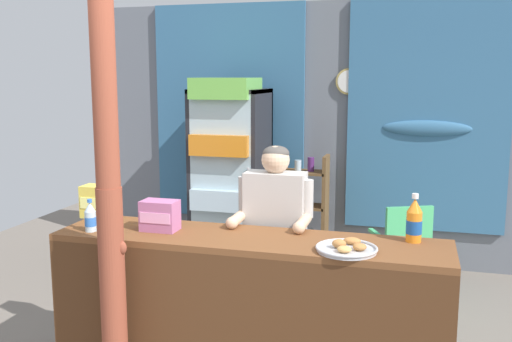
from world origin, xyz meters
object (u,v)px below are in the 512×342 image
drink_fridge (230,166)px  bottle_shelf_rack (304,209)px  snack_box_instant_noodle (99,201)px  plastic_lawn_chair (402,244)px  shopkeeper (275,227)px  pastry_tray (347,248)px  stall_counter (244,304)px  timber_post (109,197)px  soda_bottle_orange_soda (414,221)px  soda_bottle_water (90,218)px  snack_box_wafer (160,215)px

drink_fridge → bottle_shelf_rack: bearing=20.8°
snack_box_instant_noodle → plastic_lawn_chair: bearing=38.2°
drink_fridge → shopkeeper: size_ratio=1.29×
shopkeeper → pastry_tray: (0.55, -0.56, 0.06)m
stall_counter → pastry_tray: (0.62, -0.03, 0.41)m
pastry_tray → timber_post: bearing=-168.1°
soda_bottle_orange_soda → snack_box_instant_noodle: soda_bottle_orange_soda is taller
soda_bottle_water → plastic_lawn_chair: bearing=46.0°
soda_bottle_orange_soda → soda_bottle_water: bearing=-171.1°
plastic_lawn_chair → soda_bottle_water: bearing=-134.0°
timber_post → pastry_tray: timber_post is taller
bottle_shelf_rack → soda_bottle_orange_soda: bearing=-63.9°
drink_fridge → plastic_lawn_chair: (1.70, -0.31, -0.58)m
stall_counter → snack_box_instant_noodle: snack_box_instant_noodle is taller
soda_bottle_orange_soda → snack_box_instant_noodle: bearing=179.0°
timber_post → soda_bottle_orange_soda: 1.79m
drink_fridge → plastic_lawn_chair: drink_fridge is taller
snack_box_wafer → soda_bottle_orange_soda: bearing=6.2°
soda_bottle_water → snack_box_instant_noodle: 0.38m
plastic_lawn_chair → snack_box_instant_noodle: snack_box_instant_noodle is taller
drink_fridge → shopkeeper: (0.88, -1.70, -0.12)m
plastic_lawn_chair → soda_bottle_orange_soda: bearing=-86.9°
bottle_shelf_rack → snack_box_instant_noodle: bearing=-115.5°
plastic_lawn_chair → shopkeeper: 1.68m
soda_bottle_orange_soda → snack_box_wafer: 1.58m
drink_fridge → soda_bottle_water: 2.27m
shopkeeper → soda_bottle_water: shopkeeper is taller
shopkeeper → soda_bottle_orange_soda: (0.91, -0.25, 0.16)m
shopkeeper → snack_box_instant_noodle: (-1.21, -0.21, 0.15)m
bottle_shelf_rack → snack_box_wafer: size_ratio=5.13×
bottle_shelf_rack → soda_bottle_orange_soda: 2.52m
drink_fridge → stall_counter: bearing=-69.9°
timber_post → shopkeeper: (0.77, 0.84, -0.33)m
snack_box_instant_noodle → pastry_tray: bearing=-10.9°
stall_counter → bottle_shelf_rack: 2.50m
plastic_lawn_chair → timber_post: bearing=-125.6°
stall_counter → timber_post: 1.03m
snack_box_instant_noodle → snack_box_wafer: 0.60m
timber_post → snack_box_wafer: timber_post is taller
shopkeeper → timber_post: bearing=-132.7°
timber_post → pastry_tray: size_ratio=7.63×
plastic_lawn_chair → shopkeeper: (-0.82, -1.39, 0.46)m
drink_fridge → shopkeeper: 1.92m
timber_post → drink_fridge: size_ratio=1.37×
plastic_lawn_chair → soda_bottle_orange_soda: size_ratio=2.94×
timber_post → drink_fridge: bearing=92.5°
stall_counter → snack_box_instant_noodle: size_ratio=10.72×
drink_fridge → snack_box_instant_noodle: drink_fridge is taller
soda_bottle_water → pastry_tray: bearing=0.3°
stall_counter → pastry_tray: 0.75m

